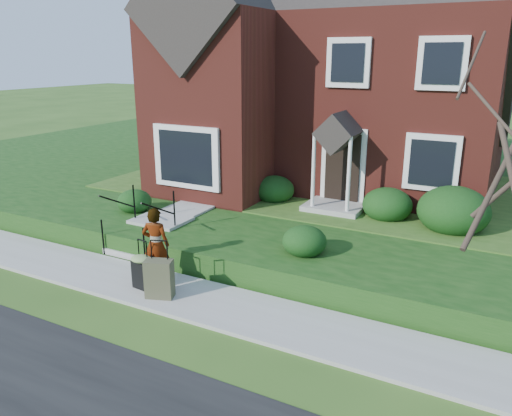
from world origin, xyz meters
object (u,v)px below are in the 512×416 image
Objects in this scene: front_steps at (150,231)px; suitcase_olive at (159,279)px; suitcase_black at (141,270)px; woman at (156,245)px.

suitcase_olive is at bearing -46.91° from front_steps.
front_steps reaches higher than suitcase_black.
front_steps is 1.68× the size of suitcase_olive.
woman is 1.37× the size of suitcase_olive.
suitcase_black is (1.42, -2.00, 0.02)m from front_steps.
woman is (1.46, -1.54, 0.43)m from front_steps.
suitcase_black is at bearing -54.59° from front_steps.
front_steps is at bearing 132.38° from suitcase_black.
woman reaches higher than suitcase_olive.
suitcase_black is 0.89× the size of suitcase_olive.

